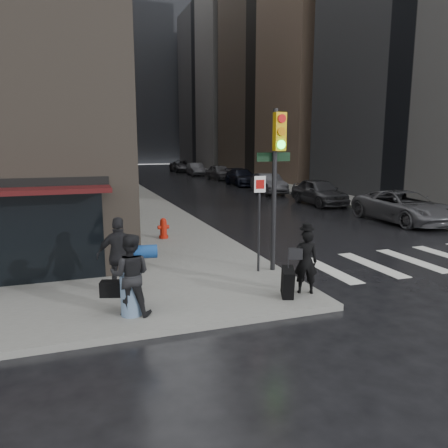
% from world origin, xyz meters
% --- Properties ---
extents(ground, '(140.00, 140.00, 0.00)m').
position_xyz_m(ground, '(0.00, 0.00, 0.00)').
color(ground, black).
rests_on(ground, ground).
extents(sidewalk_left, '(4.00, 50.00, 0.15)m').
position_xyz_m(sidewalk_left, '(0.00, 27.00, 0.07)').
color(sidewalk_left, slate).
rests_on(sidewalk_left, ground).
extents(sidewalk_right, '(3.00, 50.00, 0.15)m').
position_xyz_m(sidewalk_right, '(13.50, 27.00, 0.07)').
color(sidewalk_right, slate).
rests_on(sidewalk_right, ground).
extents(crosswalk, '(8.50, 3.00, 0.01)m').
position_xyz_m(crosswalk, '(7.50, 1.00, 0.00)').
color(crosswalk, silver).
rests_on(crosswalk, ground).
extents(bldg_right_mid, '(22.00, 22.00, 38.00)m').
position_xyz_m(bldg_right_mid, '(26.00, 35.00, 19.00)').
color(bldg_right_mid, '#7F634E').
rests_on(bldg_right_mid, ground).
extents(bldg_right_far, '(22.00, 20.00, 25.00)m').
position_xyz_m(bldg_right_far, '(26.00, 58.00, 12.50)').
color(bldg_right_far, slate).
rests_on(bldg_right_far, ground).
extents(bldg_distant, '(40.00, 12.00, 32.00)m').
position_xyz_m(bldg_distant, '(6.00, 78.00, 16.00)').
color(bldg_distant, slate).
rests_on(bldg_distant, ground).
extents(man_overcoat, '(1.15, 0.80, 1.77)m').
position_xyz_m(man_overcoat, '(1.43, -1.03, 0.89)').
color(man_overcoat, black).
rests_on(man_overcoat, ground).
extents(man_jeans, '(1.25, 0.96, 1.79)m').
position_xyz_m(man_jeans, '(-2.68, -1.00, 1.05)').
color(man_jeans, black).
rests_on(man_jeans, ground).
extents(man_greycoat, '(1.20, 0.73, 1.91)m').
position_xyz_m(man_greycoat, '(-2.74, 0.43, 1.11)').
color(man_greycoat, black).
rests_on(man_greycoat, ground).
extents(traffic_light, '(1.15, 0.50, 4.59)m').
position_xyz_m(traffic_light, '(1.64, 0.99, 3.11)').
color(traffic_light, black).
rests_on(traffic_light, ground).
extents(fire_hydrant, '(0.45, 0.35, 0.80)m').
position_xyz_m(fire_hydrant, '(-0.47, 6.43, 0.51)').
color(fire_hydrant, '#AE1A0A').
rests_on(fire_hydrant, ground).
extents(parked_car_0, '(2.61, 5.53, 1.53)m').
position_xyz_m(parked_car_0, '(11.41, 6.83, 0.76)').
color(parked_car_0, '#535359').
rests_on(parked_car_0, ground).
extents(parked_car_1, '(2.09, 4.83, 1.62)m').
position_xyz_m(parked_car_1, '(10.86, 13.62, 0.81)').
color(parked_car_1, '#3A3B3F').
rests_on(parked_car_1, ground).
extents(parked_car_2, '(2.01, 4.69, 1.50)m').
position_xyz_m(parked_car_2, '(10.55, 20.42, 0.75)').
color(parked_car_2, '#444449').
rests_on(parked_car_2, ground).
extents(parked_car_3, '(2.32, 5.20, 1.48)m').
position_xyz_m(parked_car_3, '(11.00, 27.22, 0.74)').
color(parked_car_3, black).
rests_on(parked_car_3, ground).
extents(parked_car_4, '(2.16, 4.74, 1.58)m').
position_xyz_m(parked_car_4, '(11.18, 34.01, 0.79)').
color(parked_car_4, '#4E4F54').
rests_on(parked_car_4, ground).
extents(parked_car_5, '(1.87, 4.60, 1.49)m').
position_xyz_m(parked_car_5, '(10.43, 40.81, 0.74)').
color(parked_car_5, '#414247').
rests_on(parked_car_5, ground).
extents(parked_car_6, '(2.55, 5.50, 1.53)m').
position_xyz_m(parked_car_6, '(10.41, 47.61, 0.76)').
color(parked_car_6, '#3B3B40').
rests_on(parked_car_6, ground).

